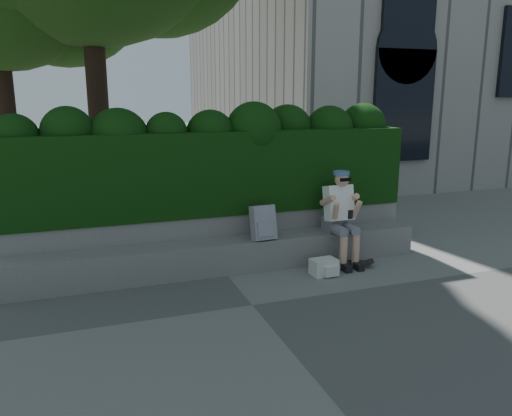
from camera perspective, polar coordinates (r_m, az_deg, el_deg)
name	(u,v)px	position (r m, az deg, el deg)	size (l,w,h in m)	color
ground	(252,305)	(6.08, -0.42, -11.04)	(80.00, 80.00, 0.00)	slate
bench_ledge	(224,256)	(7.12, -3.73, -5.52)	(6.00, 0.45, 0.45)	gray
planter_wall	(215,237)	(7.51, -4.73, -3.35)	(6.00, 0.50, 0.75)	gray
hedge	(210,171)	(7.52, -5.31, 4.26)	(6.00, 1.00, 1.20)	black
person	(340,213)	(7.46, 9.62, -0.61)	(0.40, 0.76, 1.38)	slate
skateboard	(346,262)	(7.47, 10.25, -6.13)	(0.72, 0.46, 0.07)	black
backpack_plaid	(263,223)	(7.06, 0.82, -1.67)	(0.33, 0.18, 0.49)	#A5A6AA
backpack_ground	(324,267)	(7.07, 7.75, -6.68)	(0.35, 0.25, 0.23)	silver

